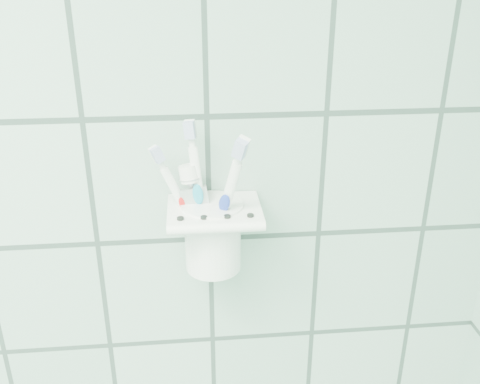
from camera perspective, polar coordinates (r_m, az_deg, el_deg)
The scene contains 6 objects.
holder_bracket at distance 0.73m, azimuth -2.75°, elevation -2.16°, with size 0.13×0.10×0.04m.
cup at distance 0.75m, azimuth -2.92°, elevation -4.40°, with size 0.09×0.09×0.10m.
toothbrush_pink at distance 0.73m, azimuth -3.20°, elevation -0.75°, with size 0.08×0.02×0.19m.
toothbrush_blue at distance 0.72m, azimuth -3.64°, elevation -0.47°, with size 0.03×0.03×0.21m.
toothbrush_orange at distance 0.73m, azimuth -3.27°, elevation 0.79°, with size 0.05×0.08×0.22m.
toothpaste_tube at distance 0.72m, azimuth -3.65°, elevation -2.06°, with size 0.05×0.04×0.15m.
Camera 1 is at (0.64, 0.50, 1.64)m, focal length 40.00 mm.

